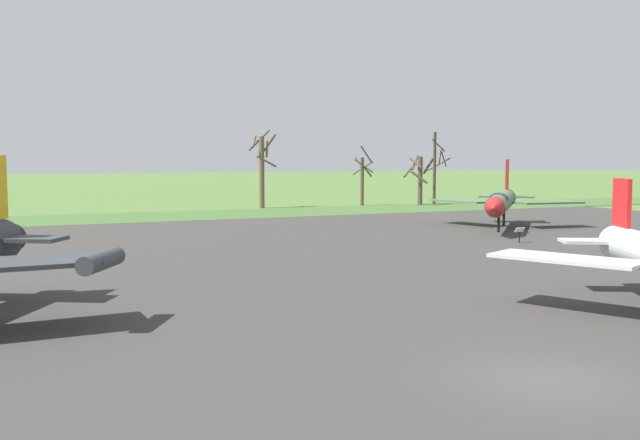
# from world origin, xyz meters

# --- Properties ---
(ground_plane) EXTENTS (600.00, 600.00, 0.00)m
(ground_plane) POSITION_xyz_m (0.00, 0.00, 0.00)
(ground_plane) COLOR #4C6B33
(asphalt_apron) EXTENTS (98.74, 58.97, 0.05)m
(asphalt_apron) POSITION_xyz_m (0.00, 17.69, 0.03)
(asphalt_apron) COLOR #383533
(asphalt_apron) RESTS_ON ground
(grass_verge_strip) EXTENTS (158.74, 12.00, 0.06)m
(grass_verge_strip) POSITION_xyz_m (0.00, 53.18, 0.03)
(grass_verge_strip) COLOR #3D5F2C
(grass_verge_strip) RESTS_ON ground
(jet_fighter_front_left) EXTENTS (12.76, 13.02, 5.35)m
(jet_fighter_front_left) POSITION_xyz_m (23.35, 29.94, 2.15)
(jet_fighter_front_left) COLOR #4C6B47
(jet_fighter_front_left) RESTS_ON ground
(info_placard_front_left) EXTENTS (0.64, 0.33, 1.03)m
(info_placard_front_left) POSITION_xyz_m (18.37, 22.14, 0.67)
(info_placard_front_left) COLOR black
(info_placard_front_left) RESTS_ON ground
(bare_tree_left_of_center) EXTENTS (2.89, 2.91, 8.74)m
(bare_tree_left_of_center) POSITION_xyz_m (15.54, 60.93, 4.67)
(bare_tree_left_of_center) COLOR brown
(bare_tree_left_of_center) RESTS_ON ground
(bare_tree_center) EXTENTS (3.15, 3.19, 7.01)m
(bare_tree_center) POSITION_xyz_m (27.86, 60.24, 3.34)
(bare_tree_center) COLOR brown
(bare_tree_center) RESTS_ON ground
(bare_tree_right_of_center) EXTENTS (3.42, 3.59, 5.92)m
(bare_tree_right_of_center) POSITION_xyz_m (34.08, 57.62, 3.35)
(bare_tree_right_of_center) COLOR brown
(bare_tree_right_of_center) RESTS_ON ground
(bare_tree_far_right) EXTENTS (3.09, 3.76, 8.69)m
(bare_tree_far_right) POSITION_xyz_m (36.94, 58.60, 4.55)
(bare_tree_far_right) COLOR #42382D
(bare_tree_far_right) RESTS_ON ground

